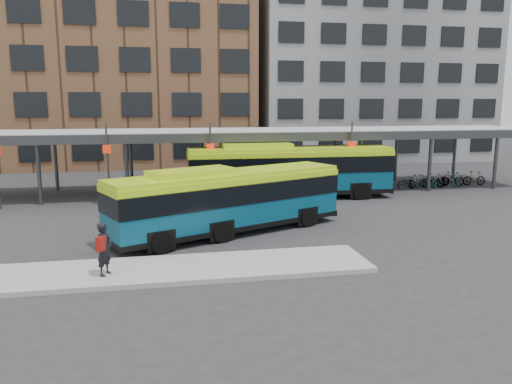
% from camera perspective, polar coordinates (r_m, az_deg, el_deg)
% --- Properties ---
extents(ground, '(120.00, 120.00, 0.00)m').
position_cam_1_polar(ground, '(22.00, 5.29, -5.61)').
color(ground, '#28282B').
rests_on(ground, ground).
extents(boarding_island, '(14.00, 3.00, 0.18)m').
position_cam_1_polar(boarding_island, '(18.29, -8.96, -8.70)').
color(boarding_island, gray).
rests_on(boarding_island, ground).
extents(canopy, '(40.00, 6.53, 4.80)m').
position_cam_1_polar(canopy, '(33.77, -0.80, 6.68)').
color(canopy, '#999B9E').
rests_on(canopy, ground).
extents(building_brick, '(26.00, 14.00, 22.00)m').
position_cam_1_polar(building_brick, '(52.71, -15.80, 15.30)').
color(building_brick, brown).
rests_on(building_brick, ground).
extents(building_grey, '(24.00, 14.00, 20.00)m').
position_cam_1_polar(building_grey, '(56.88, 12.22, 14.03)').
color(building_grey, slate).
rests_on(building_grey, ground).
extents(bus_front, '(11.32, 6.86, 3.13)m').
position_cam_1_polar(bus_front, '(22.87, -3.14, -0.78)').
color(bus_front, navy).
rests_on(bus_front, ground).
extents(bus_rear, '(12.77, 2.98, 3.52)m').
position_cam_1_polar(bus_rear, '(31.37, 3.80, 2.58)').
color(bus_rear, navy).
rests_on(bus_rear, ground).
extents(pedestrian, '(0.70, 0.79, 1.83)m').
position_cam_1_polar(pedestrian, '(17.71, -16.96, -6.21)').
color(pedestrian, black).
rests_on(pedestrian, boarding_island).
extents(bike_rack, '(7.20, 1.49, 1.05)m').
position_cam_1_polar(bike_rack, '(38.04, 20.14, 1.27)').
color(bike_rack, slate).
rests_on(bike_rack, ground).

